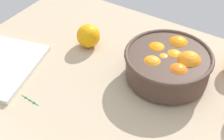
{
  "coord_description": "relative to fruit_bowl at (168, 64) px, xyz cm",
  "views": [
    {
      "loc": [
        33.33,
        -51.27,
        65.89
      ],
      "look_at": [
        -1.22,
        3.52,
        8.82
      ],
      "focal_mm": 51.56,
      "sensor_mm": 36.0,
      "label": 1
    }
  ],
  "objects": [
    {
      "name": "fruit_bowl",
      "position": [
        0.0,
        0.0,
        0.0
      ],
      "size": [
        25.65,
        25.65,
        10.71
      ],
      "color": "#473328",
      "rests_on": "ground_plane"
    },
    {
      "name": "herb_sprig_0",
      "position": [
        -28.09,
        -29.15,
        -5.02
      ],
      "size": [
        6.71,
        1.0,
        0.81
      ],
      "color": "#368946",
      "rests_on": "ground_plane"
    },
    {
      "name": "loose_orange_2",
      "position": [
        -29.01,
        0.56,
        -1.34
      ],
      "size": [
        7.87,
        7.87,
        7.87
      ],
      "primitive_type": "sphere",
      "color": "orange",
      "rests_on": "ground_plane"
    },
    {
      "name": "ground_plane",
      "position": [
        -9.03,
        -17.99,
        -6.78
      ],
      "size": [
        110.39,
        93.31,
        3.0
      ],
      "primitive_type": "cube",
      "color": "tan"
    }
  ]
}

